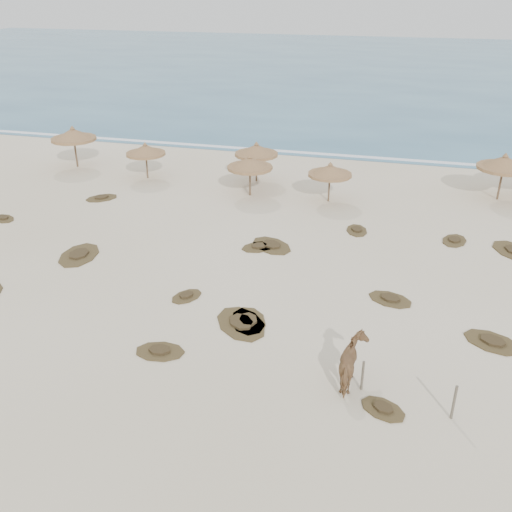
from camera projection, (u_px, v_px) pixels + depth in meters
The scene contains 26 objects.
ground at pixel (234, 343), 21.47m from camera, with size 160.00×160.00×0.00m, color beige.
ocean at pixel (375, 67), 86.58m from camera, with size 200.00×100.00×0.01m, color #275877.
foam_line at pixel (331, 155), 44.04m from camera, with size 70.00×0.60×0.01m, color silver.
palapa_0 at pixel (73, 135), 40.30m from camera, with size 3.60×3.60×2.98m.
palapa_1 at pixel (145, 150), 38.15m from camera, with size 2.74×2.74×2.49m.
palapa_2 at pixel (256, 151), 37.52m from camera, with size 3.35×3.35×2.70m.
palapa_3 at pixel (250, 164), 35.03m from camera, with size 3.74×3.74×2.64m.
palapa_4 at pixel (330, 171), 34.12m from camera, with size 3.05×3.05×2.49m.
palapa_6 at pixel (504, 163), 34.28m from camera, with size 4.16×4.16×2.95m.
horse at pixel (353, 364), 18.91m from camera, with size 0.90×1.98×1.68m, color #8E6040.
fence_post_near at pixel (362, 376), 18.80m from camera, with size 0.09×0.09×1.14m, color #62594A.
fence_post_far at pixel (454, 402), 17.52m from camera, with size 0.09×0.09×1.26m, color #62594A.
scrub_1 at pixel (79, 255), 28.13m from camera, with size 2.16×2.99×0.16m.
scrub_2 at pixel (186, 296), 24.50m from camera, with size 1.56×1.77×0.16m.
scrub_3 at pixel (271, 245), 29.12m from camera, with size 2.94×2.82×0.16m.
scrub_4 at pixel (390, 299), 24.27m from camera, with size 2.23×1.85×0.16m.
scrub_6 at pixel (102, 198), 35.36m from camera, with size 2.30×2.27×0.16m.
scrub_7 at pixel (357, 230), 30.84m from camera, with size 1.41×1.87×0.16m.
scrub_8 at pixel (3, 218), 32.35m from camera, with size 1.83×1.58×0.16m.
scrub_9 at pixel (241, 323), 22.58m from camera, with size 3.09×3.20×0.16m.
scrub_10 at pixel (454, 240), 29.65m from camera, with size 1.63×2.07×0.16m.
scrub_11 at pixel (160, 351), 20.90m from camera, with size 1.99×1.41×0.16m.
scrub_12 at pixel (383, 409), 18.11m from camera, with size 1.81×1.59×0.16m.
scrub_13 at pixel (259, 247), 28.97m from camera, with size 2.22×2.11×0.16m.
scrub_14 at pixel (248, 321), 22.73m from camera, with size 2.09×2.52×0.16m.
scrub_15 at pixel (493, 342), 21.43m from camera, with size 2.57×2.21×0.16m.
Camera 1 is at (5.30, -17.04, 12.41)m, focal length 40.00 mm.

